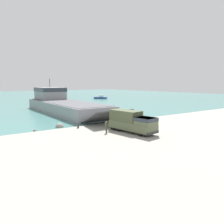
{
  "coord_description": "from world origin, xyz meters",
  "views": [
    {
      "loc": [
        -20.99,
        -26.25,
        7.02
      ],
      "look_at": [
        -0.65,
        2.89,
        2.33
      ],
      "focal_mm": 35.0,
      "sensor_mm": 36.0,
      "label": 1
    }
  ],
  "objects": [
    {
      "name": "shoreline_rock_c",
      "position": [
        -8.18,
        6.85,
        0.0
      ],
      "size": [
        1.33,
        1.33,
        1.33
      ],
      "primitive_type": "sphere",
      "color": "gray",
      "rests_on": "ground_plane"
    },
    {
      "name": "mooring_bollard",
      "position": [
        -6.01,
        4.58,
        0.44
      ],
      "size": [
        0.35,
        0.35,
        0.81
      ],
      "color": "#333338",
      "rests_on": "ground_plane"
    },
    {
      "name": "landing_craft",
      "position": [
        -0.34,
        25.26,
        2.09
      ],
      "size": [
        9.05,
        36.41,
        8.3
      ],
      "rotation": [
        0.0,
        0.0,
        -0.0
      ],
      "color": "gray",
      "rests_on": "ground_plane"
    },
    {
      "name": "soldier_on_ramp",
      "position": [
        -4.27,
        -0.91,
        1.0
      ],
      "size": [
        0.5,
        0.4,
        1.73
      ],
      "rotation": [
        0.0,
        0.0,
        1.99
      ],
      "color": "#3D4C33",
      "rests_on": "ground_plane"
    },
    {
      "name": "shoreline_rock_b",
      "position": [
        5.62,
        6.1,
        0.0
      ],
      "size": [
        1.05,
        1.05,
        1.05
      ],
      "primitive_type": "sphere",
      "color": "gray",
      "rests_on": "ground_plane"
    },
    {
      "name": "water_surface",
      "position": [
        0.0,
        95.86,
        0.0
      ],
      "size": [
        240.0,
        180.0,
        0.01
      ],
      "primitive_type": "cube",
      "color": "#477F7A",
      "rests_on": "ground_plane"
    },
    {
      "name": "ground_plane",
      "position": [
        0.0,
        0.0,
        0.0
      ],
      "size": [
        240.0,
        240.0,
        0.0
      ],
      "primitive_type": "plane",
      "color": "#9E998E"
    },
    {
      "name": "moored_boat_a",
      "position": [
        31.8,
        58.44,
        0.59
      ],
      "size": [
        5.89,
        5.99,
        1.77
      ],
      "rotation": [
        0.0,
        0.0,
        0.76
      ],
      "color": "navy",
      "rests_on": "ground_plane"
    },
    {
      "name": "shoreline_rock_d",
      "position": [
        -12.25,
        6.32,
        0.0
      ],
      "size": [
        0.56,
        0.56,
        0.56
      ],
      "primitive_type": "sphere",
      "color": "gray",
      "rests_on": "ground_plane"
    },
    {
      "name": "shoreline_rock_a",
      "position": [
        8.35,
        7.0,
        0.0
      ],
      "size": [
        0.73,
        0.73,
        0.73
      ],
      "primitive_type": "sphere",
      "color": "#66605B",
      "rests_on": "ground_plane"
    },
    {
      "name": "military_truck",
      "position": [
        -0.96,
        -2.53,
        1.58
      ],
      "size": [
        3.33,
        7.82,
        3.08
      ],
      "rotation": [
        0.0,
        0.0,
        -1.44
      ],
      "color": "#566042",
      "rests_on": "ground_plane"
    }
  ]
}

